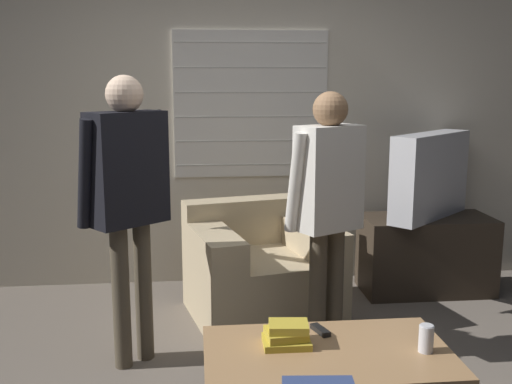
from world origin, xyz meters
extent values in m
cube|color=beige|center=(0.00, 2.03, 1.27)|extent=(5.20, 0.06, 2.55)
cube|color=silver|center=(0.12, 1.99, 1.42)|extent=(1.20, 0.02, 1.13)
cube|color=#A4A099|center=(0.12, 1.98, 0.95)|extent=(1.17, 0.00, 0.01)
cube|color=#A4A099|center=(0.12, 1.98, 1.14)|extent=(1.17, 0.00, 0.01)
cube|color=#A4A099|center=(0.12, 1.98, 1.33)|extent=(1.17, 0.00, 0.01)
cube|color=#A4A099|center=(0.12, 1.98, 1.52)|extent=(1.17, 0.00, 0.01)
cube|color=#A4A099|center=(0.12, 1.98, 1.71)|extent=(1.17, 0.00, 0.01)
cube|color=#A4A099|center=(0.12, 1.98, 1.90)|extent=(1.17, 0.00, 0.01)
cube|color=tan|center=(0.12, 1.20, 0.22)|extent=(1.10, 1.04, 0.45)
cube|color=tan|center=(0.05, 1.52, 0.61)|extent=(0.95, 0.41, 0.33)
cube|color=tan|center=(0.46, 1.28, 0.55)|extent=(0.43, 0.88, 0.20)
cube|color=tan|center=(-0.22, 1.12, 0.55)|extent=(0.43, 0.88, 0.20)
cube|color=#9E754C|center=(0.26, -0.24, 0.41)|extent=(1.11, 0.65, 0.04)
cylinder|color=#9E754C|center=(-0.26, 0.04, 0.19)|extent=(0.04, 0.04, 0.39)
cylinder|color=#9E754C|center=(0.77, 0.04, 0.19)|extent=(0.04, 0.04, 0.39)
cube|color=#33281E|center=(1.43, 1.58, 0.29)|extent=(0.98, 0.48, 0.59)
cube|color=#B2B2B7|center=(1.43, 1.58, 0.91)|extent=(0.79, 0.74, 0.64)
cube|color=black|center=(1.36, 1.66, 0.91)|extent=(0.57, 0.51, 0.52)
cylinder|color=#4C4233|center=(-0.75, 0.55, 0.41)|extent=(0.10, 0.10, 0.83)
cylinder|color=#4C4233|center=(-0.63, 0.65, 0.41)|extent=(0.10, 0.10, 0.83)
cube|color=black|center=(-0.69, 0.60, 1.14)|extent=(0.45, 0.42, 0.62)
sphere|color=beige|center=(-0.69, 0.60, 1.54)|extent=(0.20, 0.20, 0.20)
cylinder|color=black|center=(-0.90, 0.49, 1.13)|extent=(0.15, 0.17, 0.59)
cylinder|color=black|center=(-0.68, 0.96, 1.30)|extent=(0.41, 0.48, 0.31)
cube|color=white|center=(-0.85, 1.16, 1.18)|extent=(0.08, 0.08, 0.13)
cylinder|color=#4C4233|center=(0.36, 0.51, 0.39)|extent=(0.10, 0.10, 0.78)
cylinder|color=#4C4233|center=(0.48, 0.57, 0.39)|extent=(0.10, 0.10, 0.78)
cube|color=beige|center=(0.42, 0.54, 1.08)|extent=(0.42, 0.35, 0.59)
sphere|color=#846042|center=(0.42, 0.54, 1.46)|extent=(0.20, 0.20, 0.20)
cylinder|color=beige|center=(0.22, 0.48, 1.07)|extent=(0.13, 0.17, 0.56)
cylinder|color=beige|center=(0.48, 0.87, 1.24)|extent=(0.32, 0.51, 0.27)
cube|color=white|center=(0.35, 1.10, 1.14)|extent=(0.07, 0.08, 0.13)
cube|color=gold|center=(0.08, -0.17, 0.44)|extent=(0.22, 0.17, 0.03)
cube|color=gold|center=(0.08, -0.16, 0.48)|extent=(0.19, 0.17, 0.04)
cube|color=gold|center=(0.09, -0.17, 0.51)|extent=(0.19, 0.15, 0.04)
cylinder|color=silver|center=(0.69, -0.30, 0.49)|extent=(0.07, 0.07, 0.12)
cylinder|color=silver|center=(0.69, -0.30, 0.55)|extent=(0.06, 0.06, 0.00)
cube|color=black|center=(0.26, -0.05, 0.44)|extent=(0.08, 0.14, 0.02)
camera|label=1|loc=(-0.31, -2.70, 1.62)|focal=42.00mm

